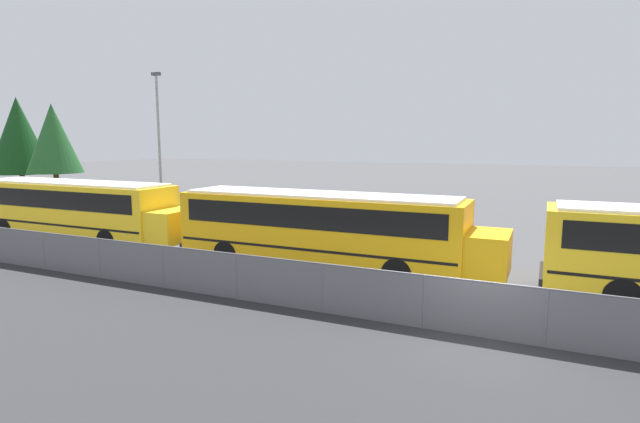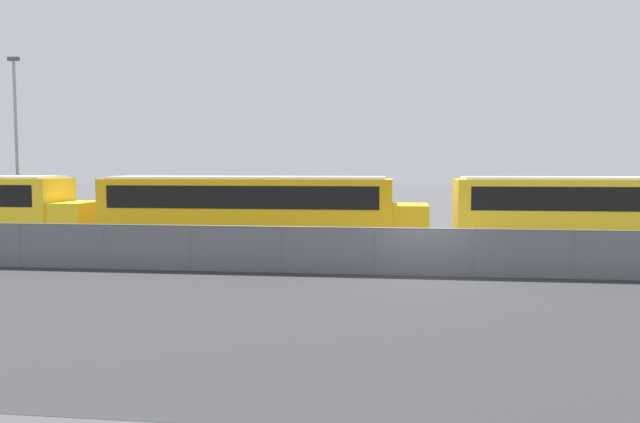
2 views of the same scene
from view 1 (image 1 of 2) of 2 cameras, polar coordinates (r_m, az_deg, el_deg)
name	(u,v)px [view 1 (image 1 of 2)]	position (r m, az deg, el deg)	size (l,w,h in m)	color
ground_plane	(481,337)	(14.20, 17.91, -13.53)	(200.00, 200.00, 0.00)	#424244
fence	(482,309)	(13.93, 18.05, -10.52)	(94.90, 0.07, 1.54)	#9EA0A5
school_bus_1	(77,206)	(28.10, -26.05, 0.60)	(13.07, 2.64, 3.09)	yellow
school_bus_2	(325,224)	(19.66, 0.53, -1.48)	(13.07, 2.64, 3.09)	#EDA80F
light_pole	(159,141)	(34.05, -17.92, 7.67)	(0.60, 0.24, 9.41)	gray
tree_1	(53,139)	(48.84, -28.18, 7.36)	(4.55, 4.55, 8.27)	#51381E
tree_3	(19,136)	(54.09, -31.18, 7.43)	(5.38, 5.38, 9.08)	#51381E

